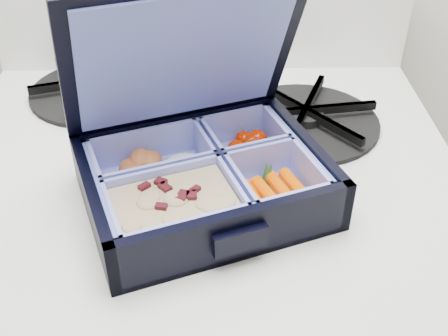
{
  "coord_description": "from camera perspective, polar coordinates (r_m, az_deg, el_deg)",
  "views": [
    {
      "loc": [
        -0.47,
        1.19,
        1.22
      ],
      "look_at": [
        -0.46,
        1.64,
        0.89
      ],
      "focal_mm": 45.0,
      "sensor_mm": 36.0,
      "label": 1
    }
  ],
  "objects": [
    {
      "name": "burner_grate_rear",
      "position": [
        0.77,
        -12.78,
        8.08
      ],
      "size": [
        0.22,
        0.22,
        0.02
      ],
      "primitive_type": "cylinder",
      "rotation": [
        0.0,
        0.0,
        0.29
      ],
      "color": "black",
      "rests_on": "stove"
    },
    {
      "name": "fork",
      "position": [
        0.67,
        1.57,
        3.73
      ],
      "size": [
        0.09,
        0.17,
        0.01
      ],
      "primitive_type": null,
      "rotation": [
        0.0,
        0.0,
        -0.44
      ],
      "color": "#B9B9B9",
      "rests_on": "stove"
    },
    {
      "name": "burner_grate",
      "position": [
        0.69,
        8.23,
        5.39
      ],
      "size": [
        0.21,
        0.21,
        0.03
      ],
      "primitive_type": "cylinder",
      "rotation": [
        0.0,
        0.0,
        0.14
      ],
      "color": "black",
      "rests_on": "stove"
    },
    {
      "name": "bento_box",
      "position": [
        0.55,
        -2.04,
        -1.26
      ],
      "size": [
        0.28,
        0.25,
        0.05
      ],
      "primitive_type": null,
      "rotation": [
        0.0,
        0.0,
        0.35
      ],
      "color": "black",
      "rests_on": "stove"
    }
  ]
}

